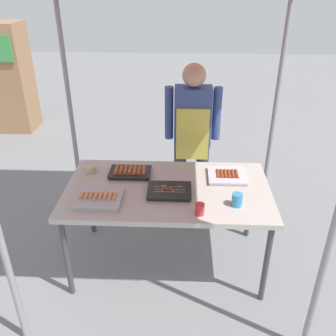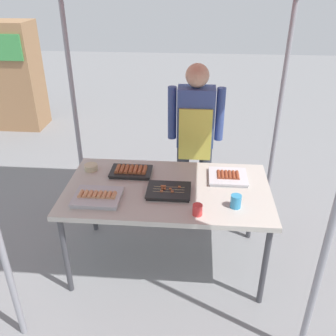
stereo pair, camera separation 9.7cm
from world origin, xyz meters
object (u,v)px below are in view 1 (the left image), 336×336
at_px(stall_table, 168,194).
at_px(neighbor_stall_left, 2,78).
at_px(tray_grilled_sausages, 130,172).
at_px(drink_cup_near_edge, 237,200).
at_px(drink_cup_by_wok, 200,209).
at_px(condiment_bowl, 89,169).
at_px(tray_spring_rolls, 98,198).
at_px(tray_pork_links, 227,176).
at_px(vendor_woman, 192,131).
at_px(tray_meat_skewers, 169,191).

distance_m(stall_table, neighbor_stall_left, 3.97).
bearing_deg(tray_grilled_sausages, drink_cup_near_edge, -27.12).
bearing_deg(drink_cup_by_wok, condiment_bowl, 147.49).
xyz_separation_m(tray_spring_rolls, drink_cup_by_wok, (0.74, -0.14, 0.02)).
xyz_separation_m(tray_pork_links, vendor_woman, (-0.28, 0.59, 0.14)).
bearing_deg(vendor_woman, condiment_bowl, 31.53).
distance_m(condiment_bowl, vendor_woman, 1.03).
relative_size(tray_pork_links, vendor_woman, 0.20).
bearing_deg(tray_meat_skewers, drink_cup_near_edge, -16.96).
xyz_separation_m(tray_grilled_sausages, condiment_bowl, (-0.35, 0.04, 0.00)).
distance_m(condiment_bowl, drink_cup_by_wok, 1.08).
xyz_separation_m(condiment_bowl, drink_cup_near_edge, (1.18, -0.46, 0.02)).
height_order(tray_grilled_sausages, tray_spring_rolls, tray_grilled_sausages).
relative_size(tray_meat_skewers, tray_pork_links, 1.08).
relative_size(drink_cup_by_wok, neighbor_stall_left, 0.05).
relative_size(tray_spring_rolls, vendor_woman, 0.23).
xyz_separation_m(tray_pork_links, tray_spring_rolls, (-0.98, -0.38, 0.00)).
distance_m(stall_table, tray_pork_links, 0.52).
bearing_deg(tray_meat_skewers, condiment_bowl, 155.55).
xyz_separation_m(tray_grilled_sausages, tray_meat_skewers, (0.34, -0.27, -0.01)).
height_order(tray_pork_links, drink_cup_near_edge, drink_cup_near_edge).
bearing_deg(tray_spring_rolls, drink_cup_near_edge, -1.23).
height_order(tray_meat_skewers, drink_cup_near_edge, drink_cup_near_edge).
bearing_deg(tray_meat_skewers, tray_pork_links, 28.68).
distance_m(tray_grilled_sausages, condiment_bowl, 0.35).
relative_size(tray_grilled_sausages, drink_cup_by_wok, 4.15).
distance_m(tray_meat_skewers, neighbor_stall_left, 4.03).
distance_m(tray_grilled_sausages, vendor_woman, 0.78).
xyz_separation_m(tray_spring_rolls, drink_cup_near_edge, (1.01, -0.02, 0.03)).
bearing_deg(tray_grilled_sausages, tray_spring_rolls, -114.49).
bearing_deg(tray_spring_rolls, neighbor_stall_left, 123.96).
relative_size(tray_meat_skewers, tray_spring_rolls, 0.96).
height_order(tray_meat_skewers, neighbor_stall_left, neighbor_stall_left).
relative_size(stall_table, tray_pork_links, 5.16).
distance_m(stall_table, tray_grilled_sausages, 0.39).
height_order(stall_table, drink_cup_near_edge, drink_cup_near_edge).
bearing_deg(vendor_woman, tray_grilled_sausages, 47.68).
distance_m(drink_cup_near_edge, neighbor_stall_left, 4.48).
distance_m(tray_spring_rolls, drink_cup_by_wok, 0.75).
distance_m(tray_meat_skewers, tray_spring_rolls, 0.54).
bearing_deg(tray_pork_links, condiment_bowl, 177.09).
relative_size(tray_spring_rolls, neighbor_stall_left, 0.22).
relative_size(drink_cup_near_edge, drink_cup_by_wok, 1.20).
bearing_deg(condiment_bowl, stall_table, -19.66).
bearing_deg(tray_spring_rolls, drink_cup_by_wok, -10.54).
relative_size(vendor_woman, neighbor_stall_left, 0.96).
xyz_separation_m(condiment_bowl, neighbor_stall_left, (-1.97, 2.73, 0.03)).
xyz_separation_m(tray_spring_rolls, neighbor_stall_left, (-2.13, 3.17, 0.04)).
bearing_deg(tray_meat_skewers, tray_grilled_sausages, 140.80).
bearing_deg(stall_table, drink_cup_by_wok, -55.08).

